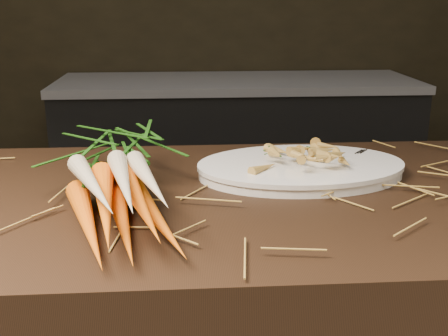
% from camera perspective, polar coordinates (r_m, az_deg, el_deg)
% --- Properties ---
extents(back_counter, '(1.82, 0.62, 0.84)m').
position_cam_1_polar(back_counter, '(2.98, 1.26, 1.03)').
color(back_counter, black).
rests_on(back_counter, ground).
extents(straw_bedding, '(1.40, 0.60, 0.02)m').
position_cam_1_polar(straw_bedding, '(1.03, -5.64, -2.22)').
color(straw_bedding, '#AC8934').
rests_on(straw_bedding, main_counter).
extents(root_veg_bunch, '(0.30, 0.60, 0.11)m').
position_cam_1_polar(root_veg_bunch, '(1.02, -11.36, -0.26)').
color(root_veg_bunch, '#D75915').
rests_on(root_veg_bunch, main_counter).
extents(serving_platter, '(0.43, 0.30, 0.02)m').
position_cam_1_polar(serving_platter, '(1.15, 7.82, -0.21)').
color(serving_platter, white).
rests_on(serving_platter, main_counter).
extents(roasted_veg_heap, '(0.21, 0.16, 0.05)m').
position_cam_1_polar(roasted_veg_heap, '(1.14, 7.89, 1.44)').
color(roasted_veg_heap, '#B07E39').
rests_on(roasted_veg_heap, serving_platter).
extents(serving_fork, '(0.11, 0.13, 0.00)m').
position_cam_1_polar(serving_fork, '(1.17, 15.06, 0.42)').
color(serving_fork, silver).
rests_on(serving_fork, serving_platter).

